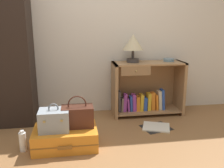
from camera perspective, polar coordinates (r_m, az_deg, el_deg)
name	(u,v)px	position (r m, az deg, el deg)	size (l,w,h in m)	color
ground_plane	(112,165)	(2.40, 0.09, -18.24)	(9.00, 9.00, 0.00)	olive
back_wall	(96,21)	(3.51, -3.81, 14.39)	(6.40, 0.10, 2.60)	silver
bookshelf	(146,90)	(3.52, 7.87, -1.37)	(0.99, 0.39, 0.75)	#A37A51
table_lamp	(133,44)	(3.37, 4.92, 9.32)	(0.28, 0.28, 0.38)	#3D3838
bowl	(169,60)	(3.56, 13.07, 5.48)	(0.15, 0.15, 0.04)	slate
suitcase_large	(66,137)	(2.69, -10.75, -12.13)	(0.67, 0.45, 0.21)	orange
train_case	(54,120)	(2.60, -13.33, -8.14)	(0.30, 0.24, 0.29)	#8E99A3
handbag	(78,116)	(2.64, -8.02, -7.38)	(0.33, 0.20, 0.34)	#472319
bottle	(23,141)	(2.72, -20.04, -12.46)	(0.07, 0.07, 0.22)	white
open_book_on_floor	(156,127)	(3.17, 10.24, -9.83)	(0.40, 0.37, 0.02)	white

